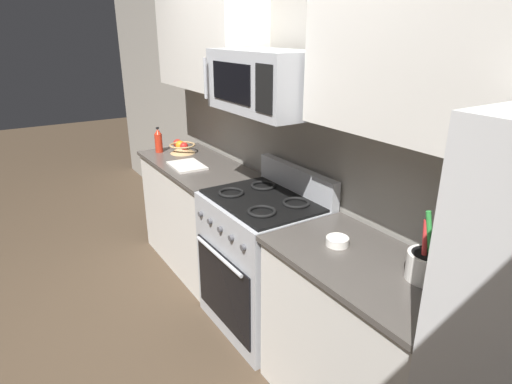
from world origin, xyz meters
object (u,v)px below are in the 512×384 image
at_px(bottle_hot_sauce, 158,141).
at_px(utensil_crock, 428,265).
at_px(cutting_board, 187,166).
at_px(prep_bowl, 337,241).
at_px(fruit_basket, 182,148).
at_px(apple_loose, 178,143).
at_px(microwave, 267,81).
at_px(range_oven, 262,262).

bearing_deg(bottle_hot_sauce, utensil_crock, 5.29).
xyz_separation_m(cutting_board, prep_bowl, (1.63, 0.10, 0.02)).
bearing_deg(fruit_basket, utensil_crock, 1.83).
distance_m(utensil_crock, apple_loose, 2.64).
distance_m(utensil_crock, bottle_hot_sauce, 2.60).
bearing_deg(utensil_crock, apple_loose, -179.05).
height_order(microwave, prep_bowl, microwave).
relative_size(utensil_crock, fruit_basket, 1.41).
xyz_separation_m(utensil_crock, fruit_basket, (-2.45, -0.08, -0.02)).
xyz_separation_m(cutting_board, bottle_hot_sauce, (-0.53, -0.03, 0.09)).
relative_size(microwave, cutting_board, 2.31).
relative_size(range_oven, microwave, 1.45).
height_order(range_oven, utensil_crock, utensil_crock).
distance_m(bottle_hot_sauce, prep_bowl, 2.16).
relative_size(fruit_basket, bottle_hot_sauce, 1.01).
distance_m(fruit_basket, apple_loose, 0.19).
distance_m(fruit_basket, bottle_hot_sauce, 0.22).
height_order(apple_loose, prep_bowl, apple_loose).
relative_size(microwave, bottle_hot_sauce, 3.38).
distance_m(range_oven, bottle_hot_sauce, 1.56).
height_order(cutting_board, bottle_hot_sauce, bottle_hot_sauce).
distance_m(microwave, prep_bowl, 0.99).
bearing_deg(fruit_basket, range_oven, -1.07).
xyz_separation_m(apple_loose, prep_bowl, (2.21, -0.07, -0.02)).
bearing_deg(prep_bowl, microwave, 177.09).
bearing_deg(apple_loose, cutting_board, -15.91).
xyz_separation_m(range_oven, fruit_basket, (-1.32, 0.02, 0.48)).
height_order(range_oven, apple_loose, range_oven).
xyz_separation_m(utensil_crock, apple_loose, (-2.64, -0.04, -0.03)).
xyz_separation_m(utensil_crock, bottle_hot_sauce, (-2.59, -0.24, 0.03)).
bearing_deg(fruit_basket, prep_bowl, -0.98).
bearing_deg(microwave, fruit_basket, -179.96).
bearing_deg(utensil_crock, prep_bowl, -165.55).
xyz_separation_m(fruit_basket, prep_bowl, (2.02, -0.03, -0.02)).
bearing_deg(bottle_hot_sauce, apple_loose, 104.91).
distance_m(microwave, fruit_basket, 1.49).
bearing_deg(microwave, bottle_hot_sauce, -173.63).
distance_m(utensil_crock, fruit_basket, 2.45).
bearing_deg(apple_loose, utensil_crock, 0.95).
distance_m(range_oven, cutting_board, 1.04).
bearing_deg(range_oven, utensil_crock, 5.19).
bearing_deg(cutting_board, microwave, 8.06).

